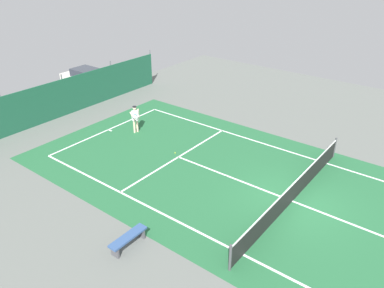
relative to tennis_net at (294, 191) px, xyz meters
name	(u,v)px	position (x,y,z in m)	size (l,w,h in m)	color
ground_plane	(292,201)	(0.00, 0.00, -0.51)	(36.00, 36.00, 0.00)	slate
court_surface	(292,201)	(0.00, 0.00, -0.51)	(11.02, 26.60, 0.01)	#236038
tennis_net	(294,191)	(0.00, 0.00, 0.00)	(10.12, 0.10, 1.10)	black
back_fence	(62,103)	(0.00, 16.37, 0.16)	(16.30, 0.98, 2.70)	#195138
tennis_player	(135,117)	(0.81, 10.34, 0.45)	(0.80, 0.68, 1.64)	beige
tennis_ball_near_player	(175,153)	(0.20, 6.80, -0.48)	(0.07, 0.07, 0.07)	#CCDB33
parked_car	(87,79)	(3.91, 18.71, 0.33)	(2.02, 4.20, 1.68)	silver
courtside_bench	(128,238)	(-6.31, 3.56, -0.14)	(1.60, 0.40, 0.49)	#335184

